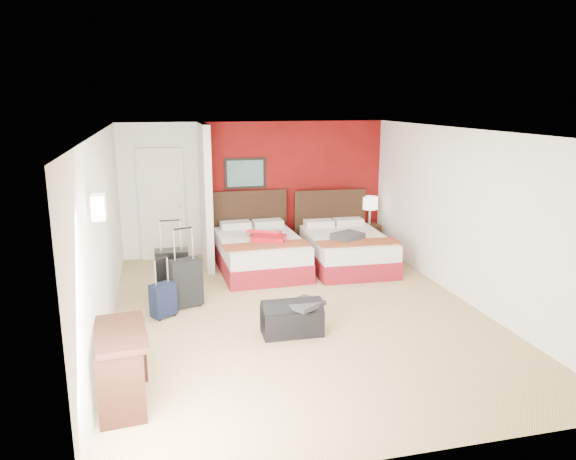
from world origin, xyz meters
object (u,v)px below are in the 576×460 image
object	(u,v)px
nightstand	(369,237)
duffel_bag	(292,320)
suitcase_black	(172,275)
suitcase_navy	(163,302)
red_suitcase_open	(267,236)
bed_right	(347,251)
table_lamp	(370,210)
desk	(123,368)
bed_left	(260,254)
suitcase_charcoal	(185,284)

from	to	relation	value
nightstand	duffel_bag	size ratio (longest dim) A/B	0.68
suitcase_black	suitcase_navy	size ratio (longest dim) A/B	1.59
red_suitcase_open	duffel_bag	distance (m)	2.66
bed_right	table_lamp	world-z (taller)	table_lamp
table_lamp	red_suitcase_open	bearing A→B (deg)	-157.85
desk	table_lamp	bearing A→B (deg)	41.36
bed_left	duffel_bag	bearing A→B (deg)	-93.98
bed_left	nightstand	bearing A→B (deg)	17.47
suitcase_navy	duffel_bag	distance (m)	1.83
nightstand	duffel_bag	world-z (taller)	nightstand
bed_left	table_lamp	size ratio (longest dim) A/B	3.59
red_suitcase_open	table_lamp	distance (m)	2.42
red_suitcase_open	suitcase_charcoal	xyz separation A→B (m)	(-1.46, -1.32, -0.31)
suitcase_charcoal	suitcase_navy	distance (m)	0.48
suitcase_charcoal	desk	bearing A→B (deg)	-124.11
nightstand	desk	bearing A→B (deg)	-136.95
bed_left	table_lamp	bearing A→B (deg)	17.47
duffel_bag	desk	bearing A→B (deg)	-147.16
red_suitcase_open	duffel_bag	world-z (taller)	red_suitcase_open
suitcase_navy	table_lamp	bearing A→B (deg)	-0.89
bed_left	suitcase_charcoal	xyz separation A→B (m)	(-1.36, -1.42, 0.04)
suitcase_black	desk	distance (m)	2.92
table_lamp	bed_right	bearing A→B (deg)	-130.04
bed_left	suitcase_charcoal	world-z (taller)	suitcase_charcoal
red_suitcase_open	table_lamp	bearing A→B (deg)	46.87
bed_left	suitcase_charcoal	bearing A→B (deg)	-135.26
red_suitcase_open	duffel_bag	xyz separation A→B (m)	(-0.21, -2.61, -0.45)
bed_right	desk	size ratio (longest dim) A/B	2.05
suitcase_navy	suitcase_black	bearing A→B (deg)	44.17
nightstand	table_lamp	size ratio (longest dim) A/B	0.94
desk	nightstand	bearing A→B (deg)	41.36
bed_left	table_lamp	world-z (taller)	table_lamp
bed_right	table_lamp	size ratio (longest dim) A/B	3.48
nightstand	desk	size ratio (longest dim) A/B	0.55
bed_left	red_suitcase_open	xyz separation A→B (m)	(0.10, -0.10, 0.34)
bed_left	desk	world-z (taller)	desk
bed_right	red_suitcase_open	bearing A→B (deg)	-179.20
suitcase_black	duffel_bag	xyz separation A→B (m)	(1.41, -1.66, -0.17)
suitcase_charcoal	table_lamp	bearing A→B (deg)	13.33
bed_left	duffel_bag	xyz separation A→B (m)	(-0.11, -2.71, -0.10)
duffel_bag	desk	xyz separation A→B (m)	(-1.98, -1.21, 0.20)
bed_left	suitcase_navy	xyz separation A→B (m)	(-1.68, -1.77, -0.07)
bed_left	suitcase_navy	size ratio (longest dim) A/B	4.36
bed_right	suitcase_black	size ratio (longest dim) A/B	2.65
red_suitcase_open	suitcase_black	size ratio (longest dim) A/B	1.07
suitcase_navy	red_suitcase_open	bearing A→B (deg)	9.61
suitcase_charcoal	duffel_bag	distance (m)	1.80
bed_left	bed_right	bearing A→B (deg)	-6.87
bed_right	nightstand	xyz separation A→B (m)	(0.80, 0.95, -0.03)
table_lamp	suitcase_charcoal	world-z (taller)	table_lamp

